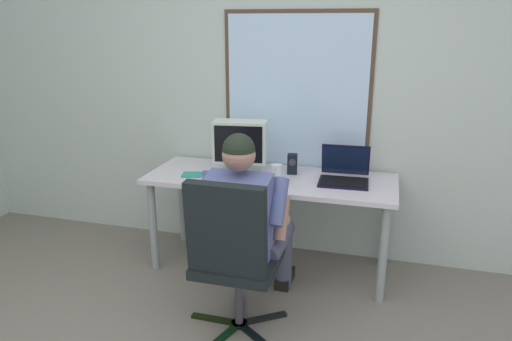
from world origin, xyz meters
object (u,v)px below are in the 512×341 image
object	(u,v)px
wine_glass	(276,171)
cd_case	(192,175)
laptop	(344,172)
desk_speaker	(292,164)
crt_monitor	(240,143)
office_chair	(232,251)
person_seated	(247,221)
desk	(270,188)

from	to	relation	value
wine_glass	cd_case	bearing A→B (deg)	176.46
laptop	desk_speaker	distance (m)	0.39
desk_speaker	crt_monitor	bearing A→B (deg)	-165.99
wine_glass	office_chair	bearing A→B (deg)	-96.51
wine_glass	cd_case	distance (m)	0.65
office_chair	person_seated	size ratio (longest dim) A/B	0.82
office_chair	desk_speaker	bearing A→B (deg)	82.26
desk	crt_monitor	size ratio (longest dim) A/B	4.44
office_chair	wine_glass	xyz separation A→B (m)	(0.08, 0.72, 0.26)
person_seated	office_chair	bearing A→B (deg)	-90.59
desk	laptop	bearing A→B (deg)	6.69
crt_monitor	desk_speaker	size ratio (longest dim) A/B	2.71
laptop	wine_glass	bearing A→B (deg)	-153.30
laptop	crt_monitor	bearing A→B (deg)	-177.38
cd_case	office_chair	bearing A→B (deg)	-53.48
crt_monitor	wine_glass	bearing A→B (deg)	-30.40
office_chair	crt_monitor	distance (m)	1.02
laptop	desk	bearing A→B (deg)	-173.31
office_chair	laptop	size ratio (longest dim) A/B	2.82
desk	laptop	distance (m)	0.55
person_seated	wine_glass	bearing A→B (deg)	79.86
laptop	wine_glass	distance (m)	0.49
office_chair	wine_glass	size ratio (longest dim) A/B	6.88
wine_glass	desk	bearing A→B (deg)	117.40
desk	desk_speaker	size ratio (longest dim) A/B	12.02
person_seated	desk_speaker	distance (m)	0.76
desk	person_seated	size ratio (longest dim) A/B	1.48
desk	crt_monitor	bearing A→B (deg)	173.55
desk	wine_glass	xyz separation A→B (m)	(0.08, -0.16, 0.18)
person_seated	desk_speaker	bearing A→B (deg)	79.58
crt_monitor	cd_case	xyz separation A→B (m)	(-0.33, -0.15, -0.22)
person_seated	crt_monitor	xyz separation A→B (m)	(-0.24, 0.63, 0.32)
desk	office_chair	xyz separation A→B (m)	(0.00, -0.88, -0.08)
desk	desk_speaker	distance (m)	0.24
desk	person_seated	bearing A→B (deg)	-89.65
crt_monitor	desk	bearing A→B (deg)	-6.45
wine_glass	desk_speaker	xyz separation A→B (m)	(0.05, 0.28, -0.02)
office_chair	laptop	xyz separation A→B (m)	(0.52, 0.94, 0.23)
cd_case	laptop	bearing A→B (deg)	9.49
person_seated	desk	bearing A→B (deg)	90.35
desk_speaker	desk	bearing A→B (deg)	-138.86
person_seated	crt_monitor	bearing A→B (deg)	110.76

